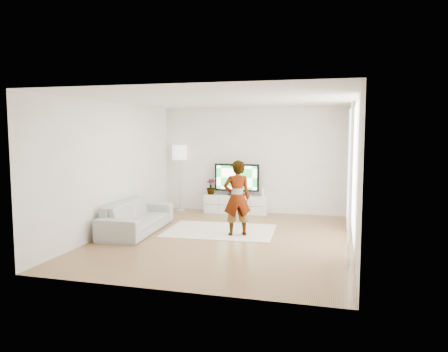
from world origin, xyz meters
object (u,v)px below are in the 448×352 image
(sofa, at_px, (137,216))
(floor_lamp, at_px, (180,155))
(player, at_px, (237,198))
(media_console, at_px, (237,204))
(television, at_px, (237,178))
(rug, at_px, (220,231))

(sofa, relative_size, floor_lamp, 1.27)
(player, distance_m, floor_lamp, 3.31)
(media_console, bearing_deg, television, 90.00)
(sofa, bearing_deg, floor_lamp, -3.77)
(rug, distance_m, sofa, 1.83)
(television, relative_size, floor_lamp, 0.67)
(media_console, distance_m, player, 2.58)
(rug, xyz_separation_m, player, (0.45, -0.32, 0.79))
(media_console, bearing_deg, sofa, -120.52)
(media_console, height_order, floor_lamp, floor_lamp)
(player, bearing_deg, floor_lamp, -71.85)
(floor_lamp, bearing_deg, sofa, -89.93)
(rug, distance_m, player, 0.97)
(television, distance_m, floor_lamp, 1.69)
(rug, relative_size, player, 1.48)
(rug, height_order, player, player)
(media_console, xyz_separation_m, television, (-0.00, 0.03, 0.69))
(media_console, height_order, television, television)
(media_console, bearing_deg, player, -76.23)
(media_console, height_order, player, player)
(rug, relative_size, floor_lamp, 1.30)
(player, distance_m, sofa, 2.23)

